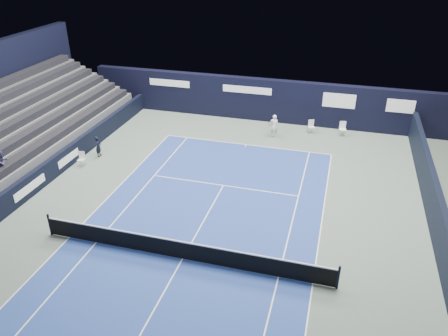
# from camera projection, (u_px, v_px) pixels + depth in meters

# --- Properties ---
(ground) EXTENTS (48.00, 48.00, 0.00)m
(ground) POSITION_uv_depth(u_px,v_px,m) (198.00, 232.00, 20.24)
(ground) COLOR #56665B
(ground) RESTS_ON ground
(court_surface) EXTENTS (10.97, 23.77, 0.01)m
(court_surface) POSITION_uv_depth(u_px,v_px,m) (182.00, 259.00, 18.54)
(court_surface) COLOR navy
(court_surface) RESTS_ON ground
(enclosure_wall_right) EXTENTS (0.30, 22.00, 1.80)m
(enclosure_wall_right) POSITION_uv_depth(u_px,v_px,m) (434.00, 204.00, 20.70)
(enclosure_wall_right) COLOR black
(enclosure_wall_right) RESTS_ON ground
(folding_chair_back_a) EXTENTS (0.53, 0.53, 0.92)m
(folding_chair_back_a) POSITION_uv_depth(u_px,v_px,m) (311.00, 125.00, 30.16)
(folding_chair_back_a) COLOR silver
(folding_chair_back_a) RESTS_ON ground
(folding_chair_back_b) EXTENTS (0.51, 0.50, 0.98)m
(folding_chair_back_b) POSITION_uv_depth(u_px,v_px,m) (343.00, 128.00, 29.74)
(folding_chair_back_b) COLOR white
(folding_chair_back_b) RESTS_ON ground
(line_judge_chair) EXTENTS (0.44, 0.42, 0.88)m
(line_judge_chair) POSITION_uv_depth(u_px,v_px,m) (82.00, 158.00, 25.84)
(line_judge_chair) COLOR white
(line_judge_chair) RESTS_ON ground
(line_judge) EXTENTS (0.38, 0.52, 1.33)m
(line_judge) POSITION_uv_depth(u_px,v_px,m) (98.00, 146.00, 26.85)
(line_judge) COLOR black
(line_judge) RESTS_ON ground
(court_markings) EXTENTS (11.03, 23.83, 0.00)m
(court_markings) POSITION_uv_depth(u_px,v_px,m) (182.00, 259.00, 18.54)
(court_markings) COLOR white
(court_markings) RESTS_ON court_surface
(tennis_net) EXTENTS (12.90, 0.10, 1.10)m
(tennis_net) POSITION_uv_depth(u_px,v_px,m) (182.00, 250.00, 18.30)
(tennis_net) COLOR black
(tennis_net) RESTS_ON ground
(back_sponsor_wall) EXTENTS (26.00, 0.63, 3.10)m
(back_sponsor_wall) POSITION_uv_depth(u_px,v_px,m) (261.00, 100.00, 31.80)
(back_sponsor_wall) COLOR black
(back_sponsor_wall) RESTS_ON ground
(side_barrier_left) EXTENTS (0.33, 22.00, 1.20)m
(side_barrier_left) POSITION_uv_depth(u_px,v_px,m) (66.00, 158.00, 25.60)
(side_barrier_left) COLOR black
(side_barrier_left) RESTS_ON ground
(spectator_stand) EXTENTS (6.00, 18.00, 6.40)m
(spectator_stand) POSITION_uv_depth(u_px,v_px,m) (18.00, 124.00, 26.71)
(spectator_stand) COLOR #505053
(spectator_stand) RESTS_ON ground
(tennis_player) EXTENTS (0.60, 0.81, 1.58)m
(tennis_player) POSITION_uv_depth(u_px,v_px,m) (274.00, 126.00, 29.41)
(tennis_player) COLOR white
(tennis_player) RESTS_ON ground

